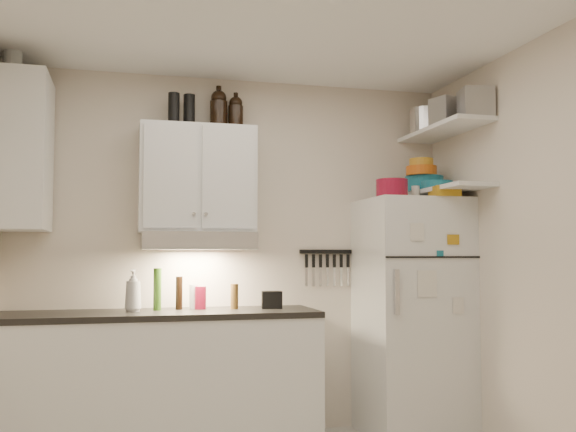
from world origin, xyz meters
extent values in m
cube|color=white|center=(0.00, 0.00, 2.61)|extent=(3.20, 3.00, 0.02)
cube|color=beige|center=(0.00, 1.51, 1.30)|extent=(3.20, 0.02, 2.60)
cube|color=beige|center=(1.61, 0.00, 1.30)|extent=(0.02, 3.00, 2.60)
cube|color=white|center=(-0.55, 1.20, 0.44)|extent=(2.10, 0.60, 0.88)
cube|color=black|center=(-0.55, 1.20, 0.90)|extent=(2.10, 0.62, 0.04)
cube|color=white|center=(-0.30, 1.33, 1.83)|extent=(0.80, 0.33, 0.75)
cube|color=white|center=(-1.44, 1.20, 1.95)|extent=(0.33, 0.55, 1.00)
cube|color=silver|center=(-0.30, 1.27, 1.39)|extent=(0.76, 0.46, 0.12)
cube|color=white|center=(1.25, 1.16, 0.85)|extent=(0.70, 0.68, 1.70)
cube|color=white|center=(1.45, 1.02, 2.20)|extent=(0.30, 0.95, 0.03)
cube|color=white|center=(1.45, 1.02, 1.76)|extent=(0.30, 0.95, 0.03)
cube|color=black|center=(0.70, 1.49, 1.32)|extent=(0.42, 0.02, 0.03)
cylinder|color=maroon|center=(1.05, 1.04, 1.77)|extent=(0.28, 0.28, 0.13)
cube|color=#B68316|center=(1.39, 0.90, 1.74)|extent=(0.21, 0.25, 0.07)
cylinder|color=silver|center=(1.27, 1.12, 1.75)|extent=(0.07, 0.07, 0.10)
cylinder|color=silver|center=(1.43, 1.24, 2.31)|extent=(0.30, 0.30, 0.19)
cube|color=#AAAAAD|center=(1.43, 0.94, 2.31)|extent=(0.24, 0.23, 0.20)
cube|color=#AAAAAD|center=(1.50, 0.67, 2.32)|extent=(0.24, 0.24, 0.20)
cylinder|color=#16687D|center=(1.41, 1.26, 1.83)|extent=(0.29, 0.29, 0.11)
cylinder|color=#CD5A13|center=(1.36, 1.21, 1.92)|extent=(0.23, 0.23, 0.07)
cylinder|color=#C38A22|center=(1.36, 1.21, 1.99)|extent=(0.18, 0.18, 0.06)
cylinder|color=#16687D|center=(1.42, 1.07, 1.80)|extent=(0.25, 0.25, 0.06)
cylinder|color=black|center=(-0.36, 1.38, 2.32)|extent=(0.11, 0.11, 0.24)
cylinder|color=black|center=(-0.47, 1.34, 2.32)|extent=(0.10, 0.10, 0.23)
cylinder|color=silver|center=(-1.50, 1.19, 2.53)|extent=(0.12, 0.12, 0.16)
imported|color=white|center=(-0.73, 1.22, 1.08)|extent=(0.16, 0.16, 0.31)
cylinder|color=brown|center=(-0.04, 1.25, 1.01)|extent=(0.06, 0.06, 0.17)
cylinder|color=#305B16|center=(-0.57, 1.28, 1.06)|extent=(0.06, 0.06, 0.28)
cylinder|color=black|center=(-0.42, 1.30, 1.03)|extent=(0.06, 0.06, 0.23)
cylinder|color=silver|center=(-0.32, 1.34, 1.00)|extent=(0.06, 0.06, 0.17)
cylinder|color=maroon|center=(-0.27, 1.29, 1.00)|extent=(0.08, 0.08, 0.16)
cube|color=black|center=(0.22, 1.23, 0.98)|extent=(0.15, 0.12, 0.12)
camera|label=1|loc=(-0.78, -3.17, 1.29)|focal=40.00mm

